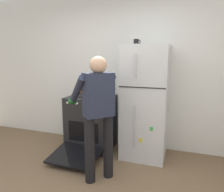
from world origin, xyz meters
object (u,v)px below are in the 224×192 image
at_px(person_cook, 97,108).
at_px(pepper_mill, 81,88).
at_px(coffee_mug, 136,42).
at_px(refrigerator, 145,102).
at_px(red_pot, 98,94).
at_px(stove_range, 91,123).

distance_m(person_cook, pepper_mill, 1.32).
bearing_deg(person_cook, coffee_mug, 73.01).
relative_size(refrigerator, coffee_mug, 15.78).
height_order(red_pot, pepper_mill, pepper_mill).
distance_m(stove_range, person_cook, 1.10).
relative_size(stove_range, coffee_mug, 10.94).
height_order(person_cook, coffee_mug, coffee_mug).
bearing_deg(person_cook, refrigerator, 62.09).
bearing_deg(refrigerator, pepper_mill, 170.87).
xyz_separation_m(person_cook, pepper_mill, (-0.79, 1.06, 0.06)).
xyz_separation_m(refrigerator, pepper_mill, (-1.25, 0.20, 0.14)).
distance_m(refrigerator, red_pot, 0.79).
height_order(refrigerator, red_pot, refrigerator).
height_order(stove_range, person_cook, person_cook).
bearing_deg(red_pot, stove_range, 168.68).
distance_m(refrigerator, person_cook, 0.98).
bearing_deg(pepper_mill, refrigerator, -9.13).
relative_size(red_pot, pepper_mill, 1.82).
relative_size(person_cook, red_pot, 4.54).
bearing_deg(refrigerator, person_cook, -117.91).
relative_size(stove_range, red_pot, 3.48).
distance_m(refrigerator, stove_range, 1.04).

